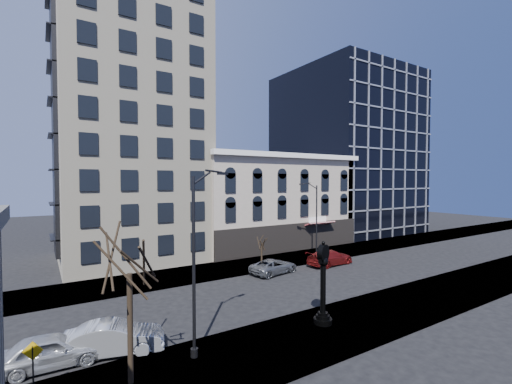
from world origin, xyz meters
TOP-DOWN VIEW (x-y plane):
  - ground at (0.00, 0.00)m, footprint 160.00×160.00m
  - sidewalk_far at (0.00, 8.00)m, footprint 160.00×6.00m
  - sidewalk_near at (0.00, -8.00)m, footprint 160.00×6.00m
  - cream_tower at (-6.11, 18.88)m, footprint 15.90×15.40m
  - victorian_row at (12.00, 15.89)m, footprint 22.60×11.19m
  - glass_office at (32.00, 20.91)m, footprint 20.00×20.15m
  - street_clock at (-0.19, -7.29)m, footprint 1.18×1.18m
  - street_lamp_near at (-7.87, -6.63)m, footprint 2.48×0.82m
  - street_lamp_far at (11.07, 6.49)m, footprint 2.25×0.82m
  - bare_tree_near at (-11.80, -7.36)m, footprint 4.58×4.58m
  - bare_tree_far at (4.78, 7.27)m, footprint 2.13×2.13m
  - warning_sign at (-15.43, -6.50)m, footprint 0.76×0.31m
  - car_near_a at (-14.75, -3.73)m, footprint 4.84×2.13m
  - car_near_b at (-11.92, -4.04)m, footprint 5.37×3.15m
  - car_far_a at (4.10, 4.07)m, footprint 5.41×3.18m
  - car_far_b at (11.15, 3.58)m, footprint 5.76×2.68m

SIDE VIEW (x-z plane):
  - ground at x=0.00m, z-range 0.00..0.00m
  - sidewalk_far at x=0.00m, z-range 0.00..0.12m
  - sidewalk_near at x=0.00m, z-range 0.00..0.12m
  - car_far_a at x=4.10m, z-range 0.00..1.41m
  - car_near_a at x=-14.75m, z-range 0.00..1.62m
  - car_far_b at x=11.15m, z-range 0.00..1.63m
  - car_near_b at x=-11.92m, z-range 0.00..1.67m
  - warning_sign at x=-15.43m, z-range 0.58..3.02m
  - street_clock at x=-0.19m, z-range -0.13..5.06m
  - bare_tree_far at x=4.78m, z-range 1.04..4.70m
  - victorian_row at x=12.00m, z-range -0.25..12.25m
  - bare_tree_near at x=-11.80m, z-range 2.13..9.99m
  - street_lamp_far at x=11.07m, z-range 2.38..11.26m
  - street_lamp_near at x=-7.87m, z-range 2.60..12.32m
  - glass_office at x=32.00m, z-range 0.00..28.00m
  - cream_tower at x=-6.11m, z-range -1.93..40.57m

